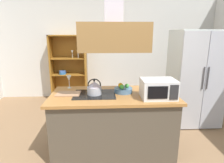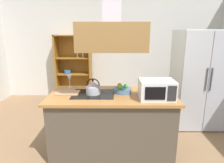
# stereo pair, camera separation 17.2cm
# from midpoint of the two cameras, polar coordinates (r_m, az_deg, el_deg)

# --- Properties ---
(ground_plane) EXTENTS (7.80, 7.80, 0.00)m
(ground_plane) POSITION_cam_midpoint_polar(r_m,az_deg,el_deg) (2.89, 0.99, -23.15)
(ground_plane) COLOR #876647
(wall_back) EXTENTS (6.00, 0.12, 2.70)m
(wall_back) POSITION_cam_midpoint_polar(r_m,az_deg,el_deg) (5.31, 0.70, 9.95)
(wall_back) COLOR silver
(wall_back) RESTS_ON ground
(kitchen_island) EXTENTS (1.82, 0.89, 0.90)m
(kitchen_island) POSITION_cam_midpoint_polar(r_m,az_deg,el_deg) (2.93, 1.67, -12.18)
(kitchen_island) COLOR #4F4639
(kitchen_island) RESTS_ON ground
(range_hood) EXTENTS (0.90, 0.70, 1.17)m
(range_hood) POSITION_cam_midpoint_polar(r_m,az_deg,el_deg) (2.62, 1.90, 15.48)
(range_hood) COLOR olive
(refrigerator) EXTENTS (0.90, 0.78, 1.83)m
(refrigerator) POSITION_cam_midpoint_polar(r_m,az_deg,el_deg) (3.98, 25.86, 0.62)
(refrigerator) COLOR beige
(refrigerator) RESTS_ON ground
(dish_cabinet) EXTENTS (0.94, 0.40, 1.72)m
(dish_cabinet) POSITION_cam_midpoint_polar(r_m,az_deg,el_deg) (5.26, -10.46, 3.22)
(dish_cabinet) COLOR #935F1E
(dish_cabinet) RESTS_ON ground
(kettle) EXTENTS (0.21, 0.21, 0.23)m
(kettle) POSITION_cam_midpoint_polar(r_m,az_deg,el_deg) (2.73, -3.99, -1.87)
(kettle) COLOR #B4B7C4
(kettle) RESTS_ON kitchen_island
(cutting_board) EXTENTS (0.35, 0.25, 0.02)m
(cutting_board) POSITION_cam_midpoint_polar(r_m,az_deg,el_deg) (2.83, -11.63, -3.43)
(cutting_board) COLOR tan
(cutting_board) RESTS_ON kitchen_island
(microwave) EXTENTS (0.46, 0.35, 0.26)m
(microwave) POSITION_cam_midpoint_polar(r_m,az_deg,el_deg) (2.62, 15.21, -2.36)
(microwave) COLOR silver
(microwave) RESTS_ON kitchen_island
(wine_glass_on_counter) EXTENTS (0.08, 0.08, 0.21)m
(wine_glass_on_counter) POSITION_cam_midpoint_polar(r_m,az_deg,el_deg) (3.12, -11.25, 0.96)
(wine_glass_on_counter) COLOR silver
(wine_glass_on_counter) RESTS_ON kitchen_island
(fruit_bowl) EXTENTS (0.27, 0.27, 0.14)m
(fruit_bowl) POSITION_cam_midpoint_polar(r_m,az_deg,el_deg) (2.82, 4.85, -2.48)
(fruit_bowl) COLOR #4C7299
(fruit_bowl) RESTS_ON kitchen_island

